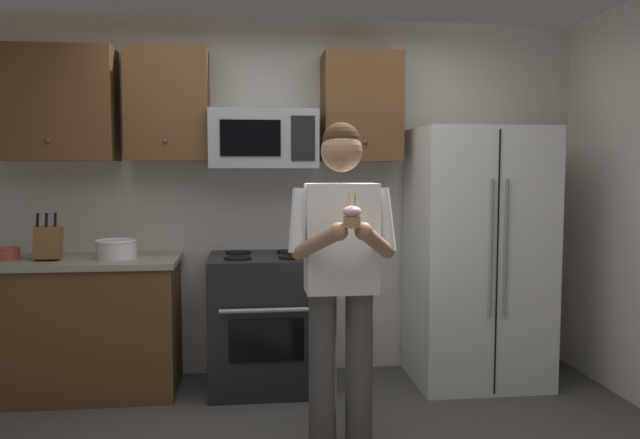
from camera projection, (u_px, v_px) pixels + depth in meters
wall_back at (283, 198)px, 4.71m from camera, size 4.40×0.10×2.60m
oven_range at (265, 321)px, 4.37m from camera, size 0.76×0.70×0.93m
microwave at (263, 139)px, 4.38m from camera, size 0.74×0.41×0.40m
refrigerator at (477, 256)px, 4.47m from camera, size 0.90×0.75×1.80m
cabinet_row_upper at (179, 106)px, 4.35m from camera, size 2.78×0.36×0.76m
counter_left at (71, 326)px, 4.24m from camera, size 1.44×0.66×0.92m
knife_block at (48, 243)px, 4.13m from camera, size 0.16×0.15×0.32m
bowl_large_white at (116, 249)px, 4.20m from camera, size 0.27×0.27×0.13m
bowl_small_colored at (6, 253)px, 4.15m from camera, size 0.17×0.17×0.08m
person at (341, 267)px, 3.35m from camera, size 0.60×0.48×1.76m
cupcake at (352, 216)px, 3.00m from camera, size 0.09×0.09×0.17m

